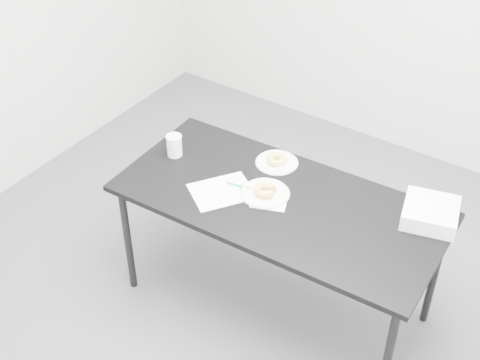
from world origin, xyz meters
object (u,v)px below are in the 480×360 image
Objects in this scene: coffee_cup at (174,145)px; bakery_box at (430,213)px; scorecard at (222,191)px; donut_far at (277,159)px; plate_far at (277,163)px; pen at (240,186)px; plate_near at (265,193)px; donut_near at (265,190)px; table at (279,208)px.

bakery_box is (1.39, 0.27, -0.02)m from coffee_cup.
scorecard is 0.39m from donut_far.
plate_far is at bearing 0.00° from donut_far.
pen is at bearing -175.92° from bakery_box.
plate_near reaches higher than scorecard.
donut_far is 0.88× the size of coffee_cup.
donut_near is at bearing -70.71° from plate_far.
scorecard is 0.23m from donut_near.
donut_near is (0.00, 0.00, 0.02)m from plate_near.
coffee_cup reaches higher than bakery_box.
plate_far is 0.58m from coffee_cup.
donut_far is at bearing 109.29° from donut_near.
pen is 0.15m from donut_near.
bakery_box is at bearing 20.21° from donut_near.
donut_far reaches higher than plate_near.
coffee_cup reaches higher than plate_near.
plate_near is (0.20, 0.11, 0.01)m from scorecard.
scorecard is 1.06m from bakery_box.
plate_near is at bearing -177.99° from table.
pen is (-0.23, -0.03, 0.07)m from table.
bakery_box is (0.92, 0.31, 0.04)m from pen.
plate_near is 0.83m from bakery_box.
plate_near is 0.02m from donut_near.
plate_near is 0.28m from plate_far.
table is at bearing 4.06° from plate_near.
donut_far reaches higher than pen.
donut_near is at bearing 0.80° from pen.
scorecard is 1.33× the size of plate_far.
pen is 0.30m from plate_far.
bakery_box reaches higher than plate_far.
donut_far reaches higher than plate_far.
bakery_box is at bearing 19.94° from table.
pen reaches higher than scorecard.
donut_near reaches higher than scorecard.
table is 14.32× the size of donut_near.
coffee_cup is at bearing 178.52° from plate_near.
donut_far is at bearing 71.78° from pen.
pen is 0.57× the size of plate_near.
bakery_box is at bearing 9.98° from pen.
donut_near reaches higher than pen.
scorecard is at bearing -105.88° from donut_far.
plate_far is at bearing 122.01° from table.
bakery_box reaches higher than table.
plate_far is at bearing 109.29° from plate_near.
plate_far is 0.87m from bakery_box.
pen is 0.30m from donut_far.
plate_near reaches higher than plate_far.
plate_far reaches higher than table.
donut_near is at bearing -177.99° from table.
coffee_cup is (-0.61, 0.02, 0.06)m from plate_near.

